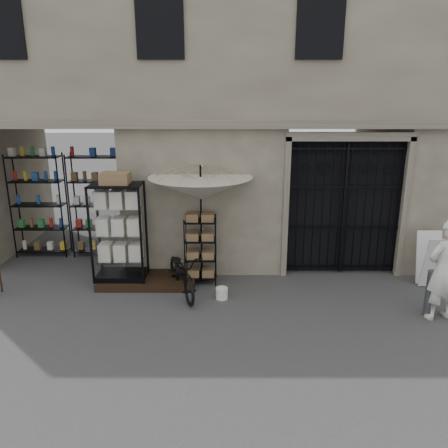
{
  "coord_description": "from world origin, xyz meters",
  "views": [
    {
      "loc": [
        -0.8,
        -6.88,
        3.8
      ],
      "look_at": [
        -0.8,
        1.4,
        1.35
      ],
      "focal_mm": 35.0,
      "sensor_mm": 36.0,
      "label": 1
    }
  ],
  "objects_px": {
    "market_umbrella": "(201,182)",
    "easel_sign": "(433,260)",
    "bicycle": "(182,293)",
    "steel_bollard": "(430,293)",
    "display_cabinet": "(119,237)",
    "white_bucket": "(222,293)",
    "wire_rack": "(201,251)",
    "shopkeeper": "(437,318)"
  },
  "relations": [
    {
      "from": "market_umbrella",
      "to": "easel_sign",
      "type": "xyz_separation_m",
      "value": [
        4.73,
        -0.24,
        -1.57
      ]
    },
    {
      "from": "bicycle",
      "to": "market_umbrella",
      "type": "bearing_deg",
      "value": 39.21
    },
    {
      "from": "market_umbrella",
      "to": "steel_bollard",
      "type": "relative_size",
      "value": 3.51
    },
    {
      "from": "display_cabinet",
      "to": "steel_bollard",
      "type": "distance_m",
      "value": 5.96
    },
    {
      "from": "white_bucket",
      "to": "bicycle",
      "type": "height_order",
      "value": "bicycle"
    },
    {
      "from": "bicycle",
      "to": "steel_bollard",
      "type": "distance_m",
      "value": 4.6
    },
    {
      "from": "steel_bollard",
      "to": "wire_rack",
      "type": "bearing_deg",
      "value": 160.88
    },
    {
      "from": "market_umbrella",
      "to": "steel_bollard",
      "type": "height_order",
      "value": "market_umbrella"
    },
    {
      "from": "white_bucket",
      "to": "shopkeeper",
      "type": "relative_size",
      "value": 0.13
    },
    {
      "from": "display_cabinet",
      "to": "wire_rack",
      "type": "relative_size",
      "value": 1.51
    },
    {
      "from": "market_umbrella",
      "to": "white_bucket",
      "type": "xyz_separation_m",
      "value": [
        0.42,
        -0.86,
        -2.02
      ]
    },
    {
      "from": "display_cabinet",
      "to": "shopkeeper",
      "type": "bearing_deg",
      "value": -22.12
    },
    {
      "from": "steel_bollard",
      "to": "easel_sign",
      "type": "distance_m",
      "value": 1.39
    },
    {
      "from": "shopkeeper",
      "to": "easel_sign",
      "type": "distance_m",
      "value": 1.56
    },
    {
      "from": "wire_rack",
      "to": "market_umbrella",
      "type": "bearing_deg",
      "value": 79.57
    },
    {
      "from": "bicycle",
      "to": "steel_bollard",
      "type": "xyz_separation_m",
      "value": [
        4.5,
        -0.88,
        0.42
      ]
    },
    {
      "from": "wire_rack",
      "to": "market_umbrella",
      "type": "height_order",
      "value": "market_umbrella"
    },
    {
      "from": "display_cabinet",
      "to": "steel_bollard",
      "type": "relative_size",
      "value": 2.55
    },
    {
      "from": "white_bucket",
      "to": "steel_bollard",
      "type": "distance_m",
      "value": 3.78
    },
    {
      "from": "bicycle",
      "to": "easel_sign",
      "type": "relative_size",
      "value": 1.55
    },
    {
      "from": "steel_bollard",
      "to": "market_umbrella",
      "type": "bearing_deg",
      "value": 160.12
    },
    {
      "from": "white_bucket",
      "to": "shopkeeper",
      "type": "xyz_separation_m",
      "value": [
        3.83,
        -0.76,
        -0.11
      ]
    },
    {
      "from": "wire_rack",
      "to": "steel_bollard",
      "type": "xyz_separation_m",
      "value": [
        4.15,
        -1.44,
        -0.28
      ]
    },
    {
      "from": "display_cabinet",
      "to": "easel_sign",
      "type": "distance_m",
      "value": 6.4
    },
    {
      "from": "bicycle",
      "to": "white_bucket",
      "type": "bearing_deg",
      "value": -37.08
    },
    {
      "from": "white_bucket",
      "to": "shopkeeper",
      "type": "bearing_deg",
      "value": -11.22
    },
    {
      "from": "white_bucket",
      "to": "wire_rack",
      "type": "bearing_deg",
      "value": 119.02
    },
    {
      "from": "easel_sign",
      "to": "bicycle",
      "type": "bearing_deg",
      "value": -176.67
    },
    {
      "from": "bicycle",
      "to": "easel_sign",
      "type": "xyz_separation_m",
      "value": [
        5.1,
        0.37,
        0.56
      ]
    },
    {
      "from": "wire_rack",
      "to": "display_cabinet",
      "type": "bearing_deg",
      "value": -166.34
    },
    {
      "from": "market_umbrella",
      "to": "bicycle",
      "type": "xyz_separation_m",
      "value": [
        -0.36,
        -0.62,
        -2.13
      ]
    },
    {
      "from": "display_cabinet",
      "to": "market_umbrella",
      "type": "xyz_separation_m",
      "value": [
        1.65,
        0.19,
        1.09
      ]
    },
    {
      "from": "wire_rack",
      "to": "market_umbrella",
      "type": "distance_m",
      "value": 1.44
    },
    {
      "from": "display_cabinet",
      "to": "white_bucket",
      "type": "bearing_deg",
      "value": -26.29
    },
    {
      "from": "shopkeeper",
      "to": "white_bucket",
      "type": "bearing_deg",
      "value": -28.66
    },
    {
      "from": "wire_rack",
      "to": "shopkeeper",
      "type": "height_order",
      "value": "wire_rack"
    },
    {
      "from": "white_bucket",
      "to": "steel_bollard",
      "type": "height_order",
      "value": "steel_bollard"
    },
    {
      "from": "easel_sign",
      "to": "shopkeeper",
      "type": "bearing_deg",
      "value": -110.14
    },
    {
      "from": "display_cabinet",
      "to": "white_bucket",
      "type": "relative_size",
      "value": 9.28
    },
    {
      "from": "steel_bollard",
      "to": "shopkeeper",
      "type": "xyz_separation_m",
      "value": [
        0.12,
        -0.12,
        -0.42
      ]
    },
    {
      "from": "display_cabinet",
      "to": "shopkeeper",
      "type": "xyz_separation_m",
      "value": [
        5.91,
        -1.42,
        -1.04
      ]
    },
    {
      "from": "display_cabinet",
      "to": "white_bucket",
      "type": "distance_m",
      "value": 2.37
    }
  ]
}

